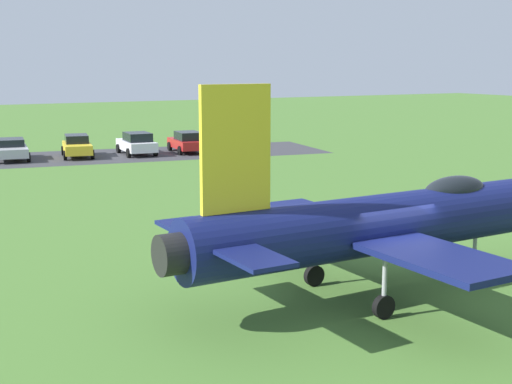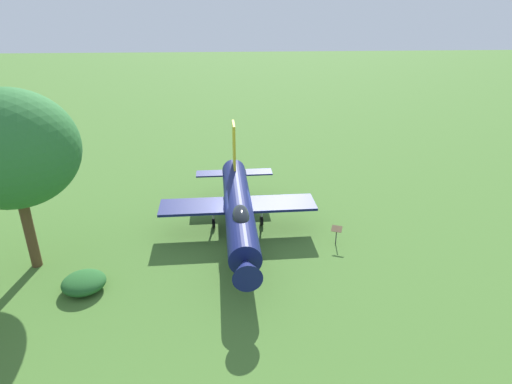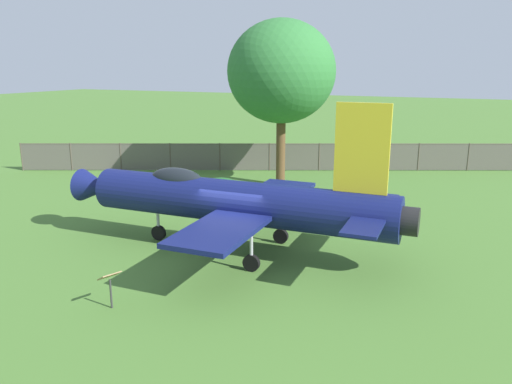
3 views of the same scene
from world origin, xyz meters
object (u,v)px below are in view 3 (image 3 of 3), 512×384
(display_jet, at_px, (229,200))
(info_plaque, at_px, (110,281))
(shrub_near_fence, at_px, (220,186))
(shade_tree, at_px, (282,72))

(display_jet, distance_m, info_plaque, 5.81)
(shrub_near_fence, relative_size, info_plaque, 1.86)
(display_jet, xyz_separation_m, shrub_near_fence, (-7.73, -4.57, -1.60))
(info_plaque, bearing_deg, display_jet, 169.41)
(shade_tree, height_order, info_plaque, shade_tree)
(display_jet, bearing_deg, shade_tree, -80.27)
(shade_tree, bearing_deg, info_plaque, 4.04)
(shade_tree, xyz_separation_m, info_plaque, (16.52, 1.17, -5.69))
(shrub_near_fence, bearing_deg, shade_tree, 143.60)
(display_jet, xyz_separation_m, shade_tree, (-10.92, -2.21, 4.52))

